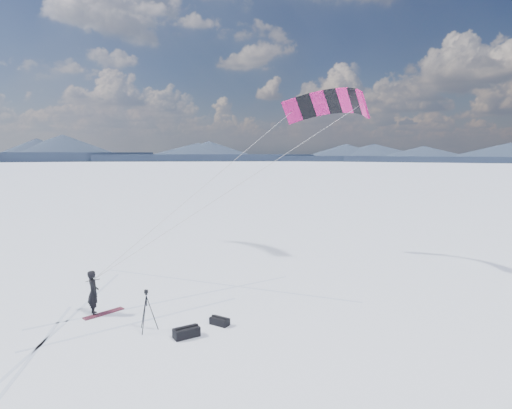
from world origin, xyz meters
name	(u,v)px	position (x,y,z in m)	size (l,w,h in m)	color
ground	(107,328)	(0.00, 0.00, 0.00)	(1800.00, 1800.00, 0.00)	white
horizon_hills	(103,226)	(0.00, 0.00, 3.77)	(704.47, 706.88, 9.07)	#1E293C
snow_tracks	(64,337)	(-1.44, -0.32, 0.00)	(13.93, 10.25, 0.01)	#ADBAD6
snowkiter	(94,314)	(-0.43, 1.55, 0.00)	(0.65, 0.43, 1.78)	black
snowboard	(104,313)	(-0.08, 1.45, 0.02)	(1.64, 0.31, 0.04)	maroon
tripod	(146,305)	(1.35, -0.80, 0.97)	(0.63, 0.70, 1.52)	black
gear_bag_a	(186,332)	(2.57, -1.84, 0.18)	(0.96, 0.59, 0.40)	black
gear_bag_b	(220,321)	(3.94, -1.22, 0.14)	(0.72, 0.79, 0.33)	black
power_kite	(329,105)	(12.73, 6.27, 9.15)	(14.53, 7.61, 8.69)	#C51363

